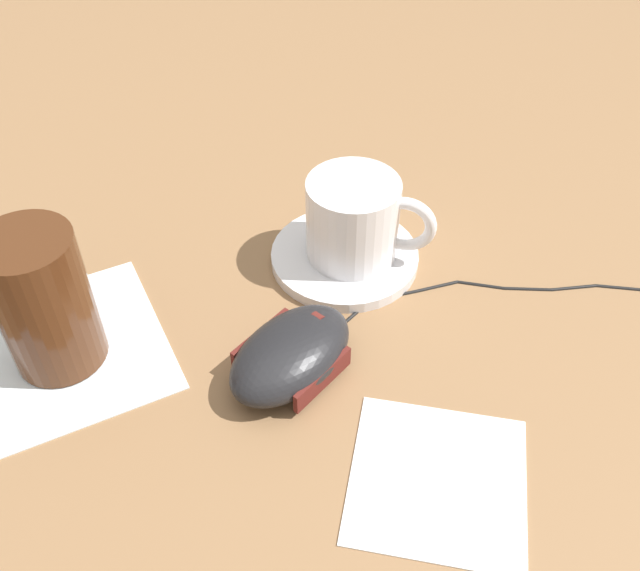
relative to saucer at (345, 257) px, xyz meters
The scene contains 8 objects.
ground_plane 0.15m from the saucer, 123.81° to the left, with size 3.00×3.00×0.00m, color olive.
saucer is the anchor object (origin of this frame).
coffee_cup 0.04m from the saucer, 87.07° to the right, with size 0.08×0.11×0.07m.
computer_mouse 0.13m from the saucer, 158.89° to the left, with size 0.13×0.12×0.04m.
mouse_cable 0.14m from the saucer, 107.63° to the right, with size 0.05×0.30×0.00m.
napkin_under_glass 0.25m from the saucer, 113.58° to the left, with size 0.16×0.16×0.00m, color white.
drinking_glass 0.25m from the saucer, 114.44° to the left, with size 0.07×0.07×0.11m, color #4C2814.
napkin_spare 0.22m from the saucer, 167.40° to the right, with size 0.12×0.12×0.00m, color white.
Camera 1 is at (-0.38, -0.09, 0.42)m, focal length 40.00 mm.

